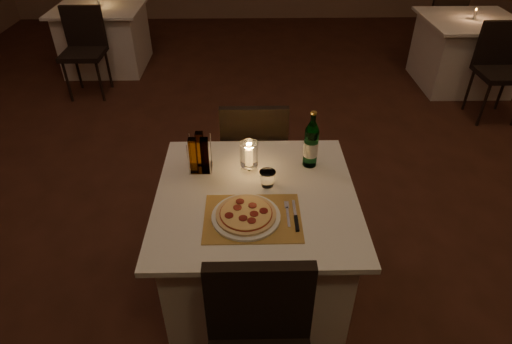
{
  "coord_description": "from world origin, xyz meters",
  "views": [
    {
      "loc": [
        -0.28,
        -2.22,
        2.08
      ],
      "look_at": [
        -0.24,
        -0.53,
        0.86
      ],
      "focal_mm": 30.0,
      "sensor_mm": 36.0,
      "label": 1
    }
  ],
  "objects_px": {
    "tumbler": "(267,179)",
    "neighbor_table_left": "(106,37)",
    "main_table": "(256,246)",
    "neighbor_table_right": "(464,52)",
    "chair_far": "(254,149)",
    "pizza": "(246,214)",
    "water_bottle": "(311,144)",
    "hurricane_candle": "(249,155)",
    "plate": "(246,216)"
  },
  "relations": [
    {
      "from": "plate",
      "to": "neighbor_table_right",
      "type": "bearing_deg",
      "value": 52.04
    },
    {
      "from": "chair_far",
      "to": "neighbor_table_left",
      "type": "distance_m",
      "value": 3.32
    },
    {
      "from": "tumbler",
      "to": "neighbor_table_left",
      "type": "distance_m",
      "value": 3.92
    },
    {
      "from": "main_table",
      "to": "pizza",
      "type": "relative_size",
      "value": 3.57
    },
    {
      "from": "chair_far",
      "to": "plate",
      "type": "xyz_separation_m",
      "value": [
        -0.05,
        -0.89,
        0.2
      ]
    },
    {
      "from": "pizza",
      "to": "tumbler",
      "type": "bearing_deg",
      "value": 66.51
    },
    {
      "from": "tumbler",
      "to": "water_bottle",
      "type": "relative_size",
      "value": 0.26
    },
    {
      "from": "chair_far",
      "to": "pizza",
      "type": "xyz_separation_m",
      "value": [
        -0.05,
        -0.89,
        0.22
      ]
    },
    {
      "from": "chair_far",
      "to": "tumbler",
      "type": "bearing_deg",
      "value": -84.8
    },
    {
      "from": "water_bottle",
      "to": "neighbor_table_left",
      "type": "bearing_deg",
      "value": 122.1
    },
    {
      "from": "plate",
      "to": "neighbor_table_right",
      "type": "height_order",
      "value": "plate"
    },
    {
      "from": "water_bottle",
      "to": "hurricane_candle",
      "type": "xyz_separation_m",
      "value": [
        -0.33,
        -0.06,
        -0.03
      ]
    },
    {
      "from": "hurricane_candle",
      "to": "neighbor_table_left",
      "type": "distance_m",
      "value": 3.78
    },
    {
      "from": "main_table",
      "to": "chair_far",
      "type": "xyz_separation_m",
      "value": [
        -0.0,
        0.71,
        0.18
      ]
    },
    {
      "from": "chair_far",
      "to": "hurricane_candle",
      "type": "bearing_deg",
      "value": -93.62
    },
    {
      "from": "main_table",
      "to": "neighbor_table_right",
      "type": "relative_size",
      "value": 1.0
    },
    {
      "from": "main_table",
      "to": "water_bottle",
      "type": "bearing_deg",
      "value": 40.2
    },
    {
      "from": "tumbler",
      "to": "neighbor_table_left",
      "type": "relative_size",
      "value": 0.08
    },
    {
      "from": "neighbor_table_left",
      "to": "pizza",
      "type": "bearing_deg",
      "value": -65.26
    },
    {
      "from": "plate",
      "to": "hurricane_candle",
      "type": "xyz_separation_m",
      "value": [
        0.02,
        0.37,
        0.09
      ]
    },
    {
      "from": "chair_far",
      "to": "water_bottle",
      "type": "relative_size",
      "value": 2.79
    },
    {
      "from": "main_table",
      "to": "chair_far",
      "type": "height_order",
      "value": "chair_far"
    },
    {
      "from": "pizza",
      "to": "hurricane_candle",
      "type": "bearing_deg",
      "value": 87.39
    },
    {
      "from": "chair_far",
      "to": "neighbor_table_right",
      "type": "bearing_deg",
      "value": 42.94
    },
    {
      "from": "main_table",
      "to": "neighbor_table_left",
      "type": "height_order",
      "value": "same"
    },
    {
      "from": "plate",
      "to": "hurricane_candle",
      "type": "distance_m",
      "value": 0.38
    },
    {
      "from": "main_table",
      "to": "water_bottle",
      "type": "distance_m",
      "value": 0.63
    },
    {
      "from": "hurricane_candle",
      "to": "tumbler",
      "type": "bearing_deg",
      "value": -53.18
    },
    {
      "from": "tumbler",
      "to": "water_bottle",
      "type": "distance_m",
      "value": 0.31
    },
    {
      "from": "plate",
      "to": "tumbler",
      "type": "bearing_deg",
      "value": 66.5
    },
    {
      "from": "tumbler",
      "to": "neighbor_table_right",
      "type": "xyz_separation_m",
      "value": [
        2.31,
        2.85,
        -0.41
      ]
    },
    {
      "from": "chair_far",
      "to": "neighbor_table_right",
      "type": "xyz_separation_m",
      "value": [
        2.36,
        2.2,
        -0.18
      ]
    },
    {
      "from": "plate",
      "to": "pizza",
      "type": "xyz_separation_m",
      "value": [
        0.0,
        0.0,
        0.02
      ]
    },
    {
      "from": "pizza",
      "to": "neighbor_table_left",
      "type": "distance_m",
      "value": 4.1
    },
    {
      "from": "pizza",
      "to": "neighbor_table_right",
      "type": "xyz_separation_m",
      "value": [
        2.41,
        3.1,
        -0.39
      ]
    },
    {
      "from": "chair_far",
      "to": "plate",
      "type": "distance_m",
      "value": 0.92
    },
    {
      "from": "main_table",
      "to": "neighbor_table_right",
      "type": "bearing_deg",
      "value": 50.95
    },
    {
      "from": "tumbler",
      "to": "water_bottle",
      "type": "bearing_deg",
      "value": 37.22
    },
    {
      "from": "chair_far",
      "to": "tumbler",
      "type": "relative_size",
      "value": 10.73
    },
    {
      "from": "pizza",
      "to": "tumbler",
      "type": "height_order",
      "value": "tumbler"
    },
    {
      "from": "tumbler",
      "to": "main_table",
      "type": "bearing_deg",
      "value": -130.0
    },
    {
      "from": "water_bottle",
      "to": "neighbor_table_right",
      "type": "distance_m",
      "value": 3.41
    },
    {
      "from": "main_table",
      "to": "tumbler",
      "type": "relative_size",
      "value": 11.92
    },
    {
      "from": "pizza",
      "to": "hurricane_candle",
      "type": "distance_m",
      "value": 0.38
    },
    {
      "from": "chair_far",
      "to": "main_table",
      "type": "bearing_deg",
      "value": -90.0
    },
    {
      "from": "main_table",
      "to": "tumbler",
      "type": "xyz_separation_m",
      "value": [
        0.06,
        0.07,
        0.41
      ]
    },
    {
      "from": "main_table",
      "to": "pizza",
      "type": "xyz_separation_m",
      "value": [
        -0.05,
        -0.18,
        0.39
      ]
    },
    {
      "from": "tumbler",
      "to": "neighbor_table_left",
      "type": "height_order",
      "value": "tumbler"
    },
    {
      "from": "neighbor_table_left",
      "to": "water_bottle",
      "type": "bearing_deg",
      "value": -57.9
    },
    {
      "from": "main_table",
      "to": "neighbor_table_left",
      "type": "distance_m",
      "value": 3.94
    }
  ]
}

